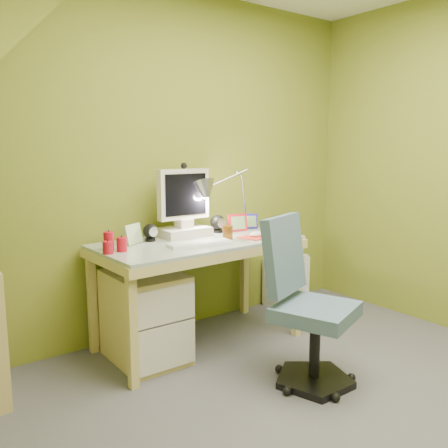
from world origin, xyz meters
TOP-DOWN VIEW (x-y plane):
  - floor at (0.00, 0.00)m, footprint 3.20×3.20m
  - wall_back at (0.00, 1.60)m, footprint 3.20×0.01m
  - desk at (-0.04, 1.23)m, footprint 1.36×0.72m
  - monitor at (-0.04, 1.41)m, footprint 0.37×0.22m
  - speaker_left at (-0.31, 1.39)m, footprint 0.10×0.10m
  - speaker_right at (0.23, 1.39)m, footprint 0.11×0.11m
  - keyboard at (-0.12, 1.09)m, footprint 0.42×0.20m
  - mousepad at (0.34, 1.09)m, footprint 0.27×0.22m
  - mouse at (0.34, 1.09)m, footprint 0.12×0.09m
  - amber_tumbler at (0.14, 1.15)m, footprint 0.08×0.08m
  - candle_cluster at (-0.64, 1.24)m, footprint 0.18×0.16m
  - photo_frame_red at (0.38, 1.35)m, footprint 0.15×0.04m
  - photo_frame_blue at (0.52, 1.39)m, footprint 0.12×0.07m
  - photo_frame_green at (-0.44, 1.37)m, footprint 0.14×0.09m
  - desk_lamp at (0.41, 1.41)m, footprint 0.63×0.37m
  - task_chair at (0.18, 0.38)m, footprint 0.61×0.61m
  - radiator at (1.03, 1.50)m, footprint 0.42×0.21m

SIDE VIEW (x-z plane):
  - floor at x=0.00m, z-range -0.01..0.00m
  - radiator at x=1.03m, z-range 0.00..0.41m
  - desk at x=-0.04m, z-range 0.00..0.72m
  - task_chair at x=0.18m, z-range 0.00..0.85m
  - mousepad at x=0.34m, z-range 0.72..0.72m
  - keyboard at x=-0.12m, z-range 0.72..0.74m
  - mouse at x=0.34m, z-range 0.72..0.75m
  - amber_tumbler at x=0.14m, z-range 0.72..0.81m
  - photo_frame_blue at x=0.52m, z-range 0.72..0.83m
  - candle_cluster at x=-0.64m, z-range 0.72..0.83m
  - speaker_left at x=-0.31m, z-range 0.72..0.83m
  - photo_frame_red at x=0.38m, z-range 0.72..0.84m
  - photo_frame_green at x=-0.44m, z-range 0.72..0.84m
  - speaker_right at x=0.23m, z-range 0.72..0.85m
  - monitor at x=-0.04m, z-range 0.72..1.22m
  - desk_lamp at x=0.41m, z-range 0.72..1.35m
  - wall_back at x=0.00m, z-range 0.00..2.40m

